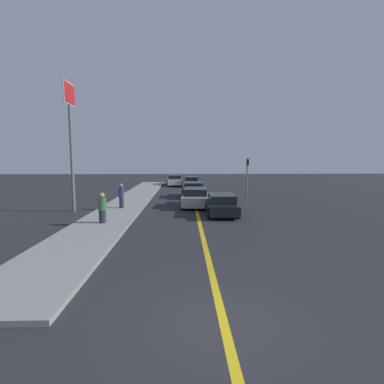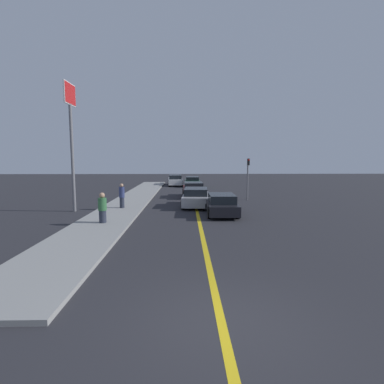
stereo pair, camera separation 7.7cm
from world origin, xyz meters
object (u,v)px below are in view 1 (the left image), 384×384
(car_far_distant, at_px, (193,190))
(pedestrian_mid_group, at_px, (121,196))
(car_near_right_lane, at_px, (221,204))
(roadside_sign, at_px, (70,118))
(car_oncoming_far, at_px, (174,180))
(traffic_light, at_px, (247,174))
(car_ahead_center, at_px, (195,197))
(car_parked_left_lot, at_px, (191,182))
(pedestrian_near_curb, at_px, (102,208))

(car_far_distant, bearing_deg, pedestrian_mid_group, -128.35)
(car_near_right_lane, xyz_separation_m, roadside_sign, (-9.43, 1.31, 5.31))
(car_oncoming_far, distance_m, traffic_light, 15.10)
(car_ahead_center, bearing_deg, car_far_distant, 93.61)
(car_far_distant, bearing_deg, car_parked_left_lot, 87.93)
(car_near_right_lane, height_order, car_far_distant, car_far_distant)
(traffic_light, distance_m, roadside_sign, 13.90)
(car_parked_left_lot, bearing_deg, car_oncoming_far, 143.10)
(traffic_light, height_order, roadside_sign, roadside_sign)
(car_near_right_lane, height_order, roadside_sign, roadside_sign)
(car_near_right_lane, xyz_separation_m, car_far_distant, (-1.49, 8.38, 0.02))
(pedestrian_near_curb, bearing_deg, pedestrian_mid_group, 89.73)
(car_far_distant, bearing_deg, traffic_light, -25.41)
(car_oncoming_far, bearing_deg, roadside_sign, -110.66)
(car_parked_left_lot, bearing_deg, traffic_light, -69.73)
(car_near_right_lane, distance_m, roadside_sign, 10.90)
(car_far_distant, bearing_deg, pedestrian_near_curb, -115.29)
(car_ahead_center, bearing_deg, pedestrian_mid_group, -161.52)
(car_oncoming_far, height_order, pedestrian_mid_group, pedestrian_mid_group)
(pedestrian_near_curb, distance_m, pedestrian_mid_group, 4.63)
(car_parked_left_lot, relative_size, car_oncoming_far, 0.85)
(car_near_right_lane, distance_m, pedestrian_mid_group, 6.70)
(car_near_right_lane, height_order, car_oncoming_far, car_oncoming_far)
(car_parked_left_lot, distance_m, car_oncoming_far, 2.69)
(pedestrian_mid_group, height_order, roadside_sign, roadside_sign)
(pedestrian_near_curb, distance_m, roadside_sign, 7.15)
(car_far_distant, xyz_separation_m, roadside_sign, (-7.94, -7.07, 5.29))
(pedestrian_near_curb, xyz_separation_m, pedestrian_mid_group, (0.02, 4.63, 0.05))
(roadside_sign, bearing_deg, car_oncoming_far, 72.39)
(car_near_right_lane, height_order, car_ahead_center, car_ahead_center)
(car_near_right_lane, relative_size, roadside_sign, 0.52)
(car_far_distant, xyz_separation_m, car_oncoming_far, (-2.01, 11.60, 0.01))
(pedestrian_near_curb, bearing_deg, car_ahead_center, 50.06)
(car_near_right_lane, bearing_deg, roadside_sign, 172.53)
(pedestrian_near_curb, height_order, traffic_light, traffic_light)
(car_parked_left_lot, relative_size, pedestrian_near_curb, 2.59)
(pedestrian_near_curb, bearing_deg, traffic_light, 44.49)
(car_parked_left_lot, height_order, pedestrian_near_curb, pedestrian_near_curb)
(car_far_distant, height_order, pedestrian_near_curb, pedestrian_near_curb)
(car_far_distant, xyz_separation_m, pedestrian_near_curb, (-4.98, -11.21, 0.26))
(car_far_distant, height_order, roadside_sign, roadside_sign)
(roadside_sign, bearing_deg, car_ahead_center, 13.05)
(roadside_sign, bearing_deg, car_far_distant, 41.70)
(car_parked_left_lot, bearing_deg, car_ahead_center, -89.88)
(car_far_distant, height_order, traffic_light, traffic_light)
(pedestrian_near_curb, bearing_deg, car_parked_left_lot, 76.43)
(car_parked_left_lot, relative_size, pedestrian_mid_group, 2.48)
(traffic_light, relative_size, roadside_sign, 0.42)
(car_far_distant, height_order, pedestrian_mid_group, pedestrian_mid_group)
(car_ahead_center, distance_m, pedestrian_mid_group, 5.18)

